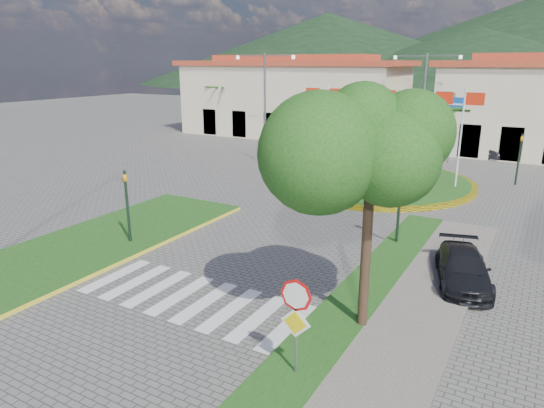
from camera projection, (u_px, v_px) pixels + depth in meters
The scene contains 22 objects.
ground at pixel (91, 361), 12.47m from camera, with size 160.00×160.00×0.00m, color slate.
sidewalk_right at pixel (338, 390), 11.24m from camera, with size 4.00×28.00×0.15m, color gray.
verge_right at pixel (292, 374), 11.81m from camera, with size 1.60×28.00×0.18m, color #194614.
median_left at pixel (100, 241), 20.54m from camera, with size 5.00×14.00×0.18m, color #194614.
crosswalk at pixel (190, 298), 15.79m from camera, with size 8.00×3.00×0.01m, color silver.
roundabout_island at pixel (371, 180), 30.71m from camera, with size 12.70×12.70×6.00m.
stop_sign at pixel (296, 313), 11.25m from camera, with size 0.80×0.11×2.65m.
deciduous_tree at pixel (372, 151), 12.54m from camera, with size 3.60×3.60×6.80m.
traffic_light_left at pixel (127, 201), 19.81m from camera, with size 0.15×0.18×3.20m.
traffic_light_right at pixel (400, 201), 19.75m from camera, with size 0.15×0.18×3.20m.
traffic_light_far at pixel (520, 154), 29.72m from camera, with size 0.18×0.15×3.20m.
direction_sign_west at pixel (386, 113), 38.19m from camera, with size 1.60×0.14×5.20m.
direction_sign_east at pixel (452, 116), 35.80m from camera, with size 1.60×0.14×5.20m.
street_lamp_centre at pixel (423, 103), 35.67m from camera, with size 4.80×0.16×8.00m.
street_lamp_west at pixel (265, 103), 35.46m from camera, with size 4.80×0.16×8.00m.
building_left at pixel (293, 97), 49.66m from camera, with size 23.32×9.54×8.05m.
hill_far_west at pixel (327, 50), 152.09m from camera, with size 140.00×140.00×22.00m, color black.
hill_near_back at pixel (474, 59), 123.12m from camera, with size 110.00×110.00×16.00m, color black.
white_van at pixel (314, 135), 46.89m from camera, with size 1.93×4.18×1.16m, color silver.
car_dark_a at pixel (393, 144), 41.23m from camera, with size 1.53×3.81×1.30m, color black.
car_dark_b at pixel (480, 150), 38.78m from camera, with size 1.34×3.83×1.26m, color black.
car_side_right at pixel (463, 268), 16.63m from camera, with size 1.64×4.03×1.17m, color black.
Camera 1 is at (9.43, -7.05, 7.40)m, focal length 32.00 mm.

